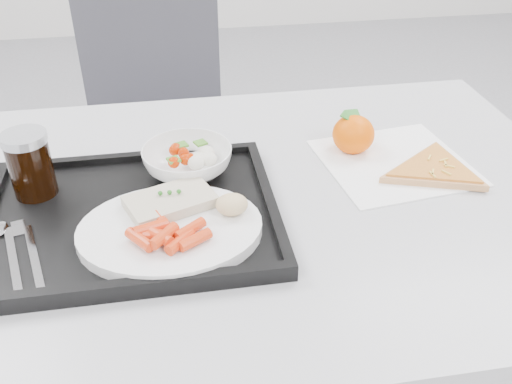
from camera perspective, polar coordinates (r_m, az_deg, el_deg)
name	(u,v)px	position (r m, az deg, el deg)	size (l,w,h in m)	color
table	(237,228)	(0.99, -1.92, -3.59)	(1.20, 0.80, 0.75)	silver
chair	(155,108)	(1.76, -10.05, 8.26)	(0.44, 0.44, 0.93)	#3E3D45
tray	(131,217)	(0.91, -12.37, -2.49)	(0.45, 0.35, 0.03)	black
dinner_plate	(170,230)	(0.84, -8.56, -3.81)	(0.27, 0.27, 0.02)	white
fish_fillet	(170,201)	(0.87, -8.56, -0.92)	(0.15, 0.12, 0.02)	beige
bread_roll	(232,204)	(0.84, -2.44, -1.25)	(0.06, 0.06, 0.03)	#E0B285
salad_bowl	(188,161)	(0.98, -6.86, 3.13)	(0.15, 0.15, 0.05)	white
cola_glass	(30,163)	(0.97, -21.68, 2.69)	(0.07, 0.07, 0.11)	black
cutlery	(15,245)	(0.89, -22.97, -4.89)	(0.10, 0.17, 0.01)	silver
napkin	(394,162)	(1.07, 13.65, 2.89)	(0.28, 0.27, 0.00)	white
tangerine	(353,134)	(1.08, 9.71, 5.73)	(0.10, 0.10, 0.08)	#DA6012
pizza_slice	(434,169)	(1.05, 17.41, 2.17)	(0.24, 0.24, 0.02)	tan
carrot_pile	(166,234)	(0.80, -8.97, -4.18)	(0.12, 0.09, 0.03)	red
salad_contents	(194,157)	(0.97, -6.24, 3.50)	(0.09, 0.08, 0.02)	#AE2300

